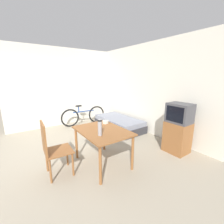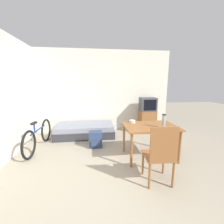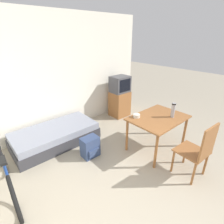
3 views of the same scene
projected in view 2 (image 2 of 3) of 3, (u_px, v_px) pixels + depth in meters
The scene contains 11 objects.
ground_plane at pixel (107, 200), 2.12m from camera, with size 20.00×20.00×0.00m, color #9E937F.
wall_back at pixel (97, 91), 5.03m from camera, with size 4.93×0.06×2.70m.
wall_left at pixel (6, 96), 3.18m from camera, with size 0.06×4.23×2.70m.
daybed at pixel (85, 130), 4.65m from camera, with size 1.78×0.90×0.37m.
tv at pixel (147, 115), 4.97m from camera, with size 0.50×0.44×1.16m.
dining_table at pixel (150, 130), 3.24m from camera, with size 1.12×0.82×0.73m.
wooden_chair at pixel (161, 153), 2.34m from camera, with size 0.49×0.49×1.01m.
bicycle at pixel (39, 136), 3.73m from camera, with size 0.15×1.66×0.73m.
thermos_flask at pixel (164, 120), 3.05m from camera, with size 0.08×0.08×0.29m.
mate_bowl at pixel (132, 121), 3.45m from camera, with size 0.14×0.14×0.06m.
backpack at pixel (95, 139), 3.84m from camera, with size 0.33×0.26×0.41m.
Camera 2 is at (-0.17, -1.83, 1.63)m, focal length 24.00 mm.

